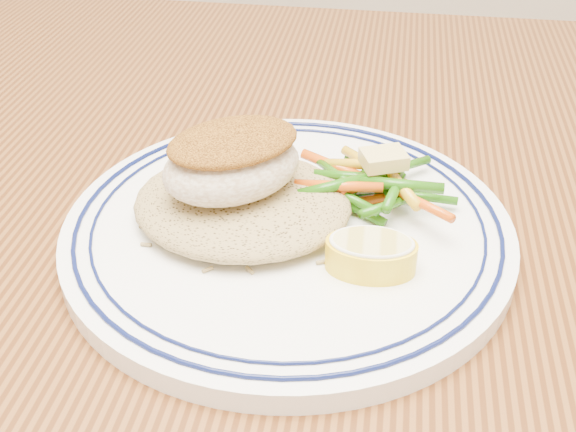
# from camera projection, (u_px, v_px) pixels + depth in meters

# --- Properties ---
(dining_table) EXTENTS (1.50, 0.90, 0.75)m
(dining_table) POSITION_uv_depth(u_px,v_px,m) (307.00, 321.00, 0.57)
(dining_table) COLOR #49250E
(dining_table) RESTS_ON ground
(plate) EXTENTS (0.30, 0.30, 0.02)m
(plate) POSITION_uv_depth(u_px,v_px,m) (288.00, 229.00, 0.49)
(plate) COLOR white
(plate) RESTS_ON dining_table
(rice_pilaf) EXTENTS (0.15, 0.13, 0.03)m
(rice_pilaf) POSITION_uv_depth(u_px,v_px,m) (243.00, 199.00, 0.48)
(rice_pilaf) COLOR olive
(rice_pilaf) RESTS_ON plate
(fish_fillet) EXTENTS (0.11, 0.11, 0.05)m
(fish_fillet) POSITION_uv_depth(u_px,v_px,m) (232.00, 161.00, 0.46)
(fish_fillet) COLOR beige
(fish_fillet) RESTS_ON rice_pilaf
(vegetable_pile) EXTENTS (0.11, 0.10, 0.03)m
(vegetable_pile) POSITION_uv_depth(u_px,v_px,m) (368.00, 185.00, 0.49)
(vegetable_pile) COLOR #1F5A0B
(vegetable_pile) RESTS_ON plate
(butter_pat) EXTENTS (0.04, 0.03, 0.01)m
(butter_pat) POSITION_uv_depth(u_px,v_px,m) (384.00, 159.00, 0.49)
(butter_pat) COLOR #D9C16A
(butter_pat) RESTS_ON vegetable_pile
(lemon_wedge) EXTENTS (0.06, 0.05, 0.02)m
(lemon_wedge) POSITION_uv_depth(u_px,v_px,m) (371.00, 253.00, 0.43)
(lemon_wedge) COLOR yellow
(lemon_wedge) RESTS_ON plate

